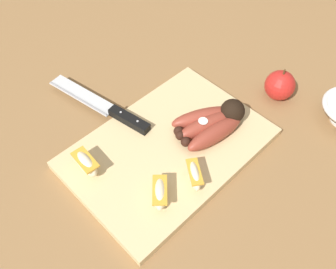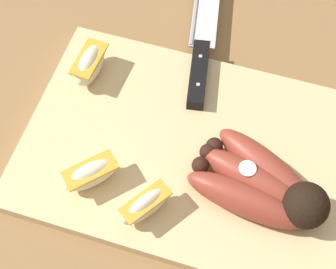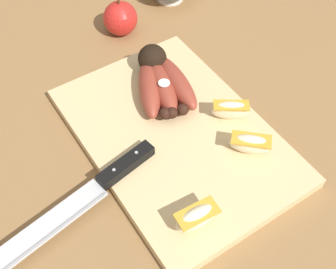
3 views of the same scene
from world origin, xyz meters
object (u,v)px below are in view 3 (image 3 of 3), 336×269
at_px(banana_bunch, 160,81).
at_px(chefs_knife, 101,184).
at_px(apple_wedge_middle, 231,110).
at_px(whole_apple, 120,18).
at_px(apple_wedge_far, 197,217).
at_px(apple_wedge_near, 250,144).

xyz_separation_m(banana_bunch, chefs_knife, (-0.12, 0.18, -0.01)).
relative_size(apple_wedge_middle, whole_apple, 0.79).
bearing_deg(chefs_knife, apple_wedge_far, -147.32).
bearing_deg(banana_bunch, apple_wedge_far, 158.00).
relative_size(chefs_knife, apple_wedge_far, 4.16).
distance_m(chefs_knife, apple_wedge_far, 0.15).
distance_m(apple_wedge_near, apple_wedge_far, 0.16).
bearing_deg(apple_wedge_far, whole_apple, -16.49).
xyz_separation_m(chefs_knife, apple_wedge_far, (-0.13, -0.08, 0.01)).
distance_m(apple_wedge_middle, apple_wedge_far, 0.21).
bearing_deg(apple_wedge_far, apple_wedge_near, -68.24).
bearing_deg(apple_wedge_near, apple_wedge_middle, -13.86).
bearing_deg(apple_wedge_near, whole_apple, 1.65).
relative_size(banana_bunch, apple_wedge_near, 2.47).
xyz_separation_m(banana_bunch, apple_wedge_far, (-0.25, 0.10, -0.00)).
bearing_deg(apple_wedge_near, banana_bunch, 12.86).
bearing_deg(banana_bunch, whole_apple, -9.19).
xyz_separation_m(chefs_knife, whole_apple, (0.32, -0.22, 0.01)).
relative_size(apple_wedge_near, apple_wedge_middle, 1.02).
distance_m(apple_wedge_near, apple_wedge_middle, 0.07).
bearing_deg(apple_wedge_far, banana_bunch, -22.00).
bearing_deg(whole_apple, apple_wedge_far, 163.51).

